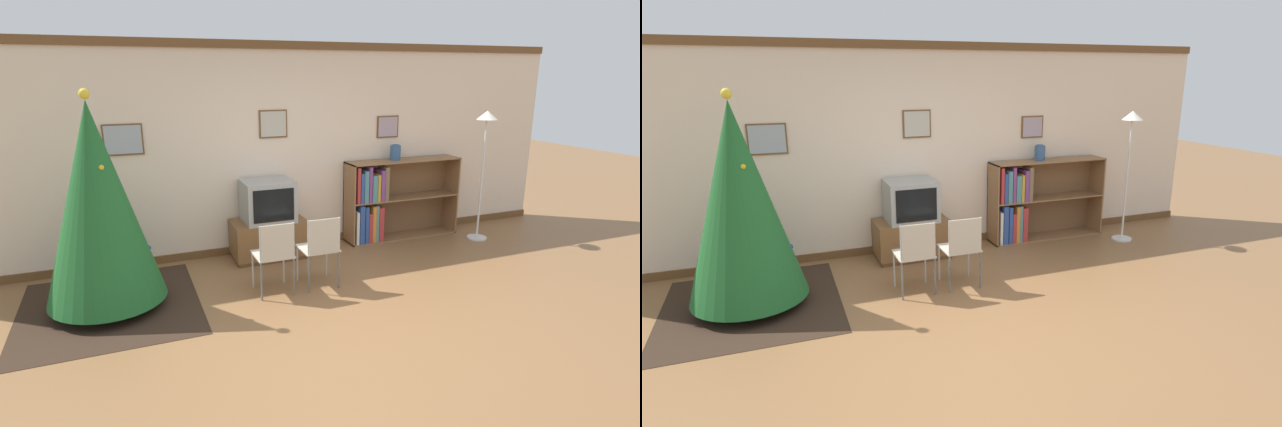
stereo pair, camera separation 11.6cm
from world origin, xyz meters
The scene contains 11 objects.
ground_plane centered at (0.00, 0.00, 0.00)m, with size 24.00×24.00×0.00m, color brown.
wall_back centered at (0.00, 2.52, 1.35)m, with size 8.77×0.11×2.70m.
area_rug centered at (-2.07, 1.38, 0.00)m, with size 1.74×1.87×0.01m.
christmas_tree centered at (-2.07, 1.38, 1.09)m, with size 1.14×1.14×2.18m.
tv_console centered at (-0.14, 2.18, 0.25)m, with size 0.94×0.54×0.49m.
television centered at (-0.14, 2.18, 0.76)m, with size 0.63×0.53×0.52m.
folding_chair_left centered at (-0.40, 1.05, 0.47)m, with size 0.40×0.40×0.82m.
folding_chair_right centered at (0.12, 1.05, 0.47)m, with size 0.40×0.40×0.82m.
bookshelf centered at (1.57, 2.28, 0.55)m, with size 1.70×0.36×1.14m.
vase centered at (1.77, 2.31, 1.25)m, with size 0.15×0.15×0.21m.
standing_lamp centered at (2.86, 1.77, 1.40)m, with size 0.28×0.28×1.82m.
Camera 1 is at (-1.83, -3.74, 2.32)m, focal length 28.00 mm.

